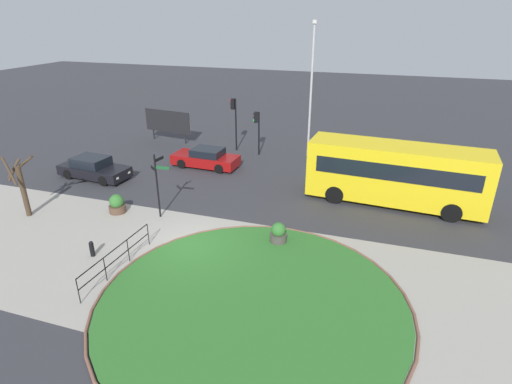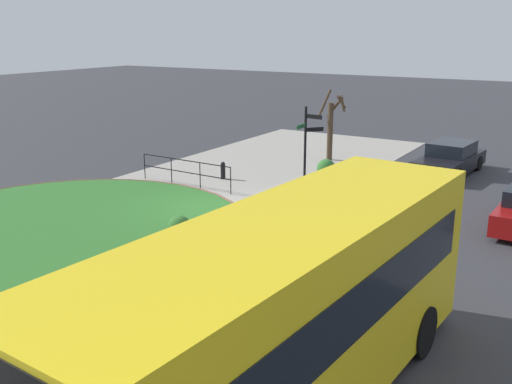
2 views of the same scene
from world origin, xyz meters
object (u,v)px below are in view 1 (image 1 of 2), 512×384
at_px(bollard_foreground, 92,249).
at_px(bus_yellow, 396,173).
at_px(planter_near_signpost, 117,205).
at_px(street_tree_bare, 22,184).
at_px(billboard_left, 168,122).
at_px(car_near_lane, 94,168).
at_px(car_far_lane, 206,158).
at_px(traffic_light_near, 234,113).
at_px(planter_kerbside, 278,234).
at_px(lamppost_tall, 311,88).
at_px(traffic_light_far, 257,123).
at_px(signpost_directional, 158,181).

relative_size(bollard_foreground, bus_yellow, 0.08).
distance_m(planter_near_signpost, street_tree_bare, 4.76).
bearing_deg(billboard_left, car_near_lane, -86.60).
bearing_deg(car_far_lane, bus_yellow, 172.13).
xyz_separation_m(bollard_foreground, billboard_left, (-5.33, 16.46, 1.24)).
height_order(traffic_light_near, planter_kerbside, traffic_light_near).
distance_m(lamppost_tall, planter_kerbside, 13.60).
distance_m(bollard_foreground, traffic_light_far, 15.70).
bearing_deg(billboard_left, traffic_light_near, 2.03).
relative_size(signpost_directional, car_far_lane, 0.74).
bearing_deg(lamppost_tall, car_far_lane, -143.56).
bearing_deg(car_far_lane, traffic_light_near, -95.21).
xyz_separation_m(billboard_left, planter_near_signpost, (3.81, -12.48, -1.17)).
bearing_deg(car_near_lane, traffic_light_near, 56.38).
bearing_deg(car_near_lane, signpost_directional, -22.21).
xyz_separation_m(signpost_directional, bus_yellow, (11.36, 5.37, -0.24)).
bearing_deg(bollard_foreground, lamppost_tall, 69.26).
distance_m(signpost_directional, bollard_foreground, 4.66).
xyz_separation_m(bus_yellow, planter_kerbside, (-4.87, -6.07, -1.31)).
bearing_deg(street_tree_bare, planter_near_signpost, 21.88).
relative_size(signpost_directional, street_tree_bare, 1.04).
bearing_deg(planter_kerbside, bollard_foreground, -154.22).
distance_m(signpost_directional, traffic_light_far, 11.22).
distance_m(traffic_light_far, planter_near_signpost, 12.24).
height_order(car_far_lane, lamppost_tall, lamppost_tall).
bearing_deg(car_far_lane, signpost_directional, 98.71).
bearing_deg(bus_yellow, lamppost_tall, 136.13).
distance_m(car_far_lane, traffic_light_far, 4.67).
distance_m(car_far_lane, planter_kerbside, 11.05).
relative_size(traffic_light_far, planter_kerbside, 3.13).
height_order(traffic_light_near, lamppost_tall, lamppost_tall).
xyz_separation_m(car_far_lane, traffic_light_far, (2.51, 3.53, 1.75)).
bearing_deg(car_far_lane, planter_kerbside, 133.93).
xyz_separation_m(bollard_foreground, traffic_light_near, (0.60, 15.92, 2.50)).
bearing_deg(signpost_directional, car_near_lane, 152.76).
bearing_deg(planter_near_signpost, car_near_lane, 139.12).
bearing_deg(bus_yellow, car_far_lane, 173.84).
xyz_separation_m(bus_yellow, car_far_lane, (-12.21, 2.19, -1.16)).
bearing_deg(car_near_lane, car_far_lane, 39.19).
bearing_deg(traffic_light_far, car_far_lane, 41.02).
height_order(bollard_foreground, lamppost_tall, lamppost_tall).
bearing_deg(planter_near_signpost, signpost_directional, 6.82).
xyz_separation_m(traffic_light_far, planter_kerbside, (4.83, -11.79, -1.90)).
relative_size(planter_kerbside, street_tree_bare, 0.31).
distance_m(bollard_foreground, car_near_lane, 9.77).
relative_size(bus_yellow, traffic_light_near, 2.40).
distance_m(lamppost_tall, planter_near_signpost, 15.26).
bearing_deg(traffic_light_near, street_tree_bare, 61.64).
distance_m(bus_yellow, street_tree_bare, 19.49).
bearing_deg(lamppost_tall, traffic_light_near, -175.49).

